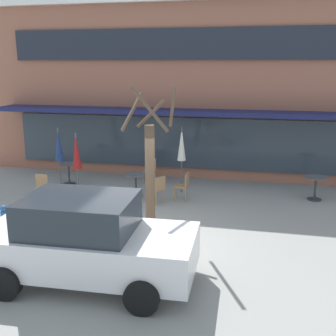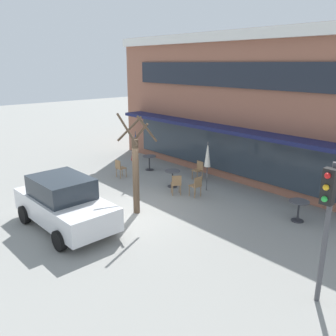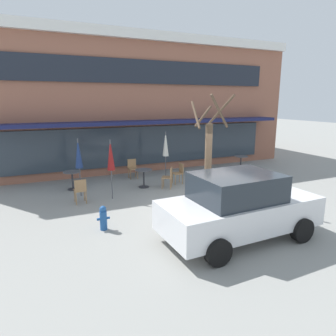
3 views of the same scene
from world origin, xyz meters
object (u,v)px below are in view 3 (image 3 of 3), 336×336
(cafe_table_by_tree, at_px, (144,175))
(patio_umbrella_cream_folded, at_px, (78,154))
(cafe_table_near_wall, at_px, (72,177))
(cafe_table_streetside, at_px, (241,161))
(patio_umbrella_green_folded, at_px, (166,144))
(patio_umbrella_corner_open, at_px, (111,156))
(street_tree, at_px, (208,157))
(cafe_chair_0, at_px, (80,189))
(cafe_chair_1, at_px, (169,176))
(cafe_chair_3, at_px, (179,172))
(cafe_chair_2, at_px, (133,167))
(parked_sedan, at_px, (239,206))
(fire_hydrant, at_px, (103,218))

(cafe_table_by_tree, bearing_deg, patio_umbrella_cream_folded, -177.30)
(cafe_table_near_wall, distance_m, cafe_table_streetside, 8.43)
(cafe_table_near_wall, height_order, patio_umbrella_green_folded, patio_umbrella_green_folded)
(patio_umbrella_corner_open, relative_size, street_tree, 0.58)
(cafe_table_by_tree, height_order, cafe_chair_0, cafe_chair_0)
(cafe_table_streetside, distance_m, cafe_chair_1, 5.00)
(cafe_chair_0, xyz_separation_m, street_tree, (4.01, -1.93, 1.17))
(patio_umbrella_green_folded, bearing_deg, cafe_chair_3, -74.85)
(patio_umbrella_corner_open, distance_m, cafe_chair_1, 2.73)
(patio_umbrella_green_folded, height_order, patio_umbrella_cream_folded, same)
(patio_umbrella_cream_folded, bearing_deg, cafe_table_near_wall, 100.36)
(cafe_chair_3, bearing_deg, patio_umbrella_green_folded, 105.15)
(cafe_chair_1, xyz_separation_m, cafe_chair_2, (-0.85, 2.23, 0.00))
(patio_umbrella_green_folded, relative_size, patio_umbrella_cream_folded, 1.00)
(cafe_table_streetside, distance_m, cafe_chair_3, 4.19)
(cafe_chair_1, distance_m, cafe_chair_2, 2.39)
(parked_sedan, relative_size, fire_hydrant, 6.04)
(cafe_table_streetside, relative_size, cafe_table_by_tree, 1.00)
(cafe_chair_3, bearing_deg, fire_hydrant, -139.66)
(cafe_chair_1, height_order, parked_sedan, parked_sedan)
(street_tree, height_order, fire_hydrant, street_tree)
(patio_umbrella_cream_folded, height_order, patio_umbrella_corner_open, same)
(patio_umbrella_cream_folded, relative_size, fire_hydrant, 3.12)
(cafe_chair_1, distance_m, fire_hydrant, 4.48)
(patio_umbrella_cream_folded, relative_size, street_tree, 0.58)
(cafe_chair_1, height_order, cafe_chair_2, same)
(parked_sedan, bearing_deg, patio_umbrella_cream_folded, 121.04)
(patio_umbrella_green_folded, distance_m, cafe_chair_3, 1.45)
(cafe_table_streetside, bearing_deg, cafe_chair_0, -167.11)
(patio_umbrella_corner_open, bearing_deg, cafe_table_streetside, 14.37)
(cafe_chair_3, bearing_deg, patio_umbrella_cream_folded, -179.60)
(cafe_table_streetside, height_order, cafe_table_by_tree, same)
(cafe_table_by_tree, xyz_separation_m, street_tree, (1.29, -2.95, 1.18))
(cafe_chair_2, relative_size, cafe_chair_3, 1.00)
(patio_umbrella_green_folded, relative_size, fire_hydrant, 3.12)
(cafe_table_near_wall, distance_m, cafe_chair_0, 1.88)
(cafe_table_by_tree, xyz_separation_m, patio_umbrella_green_folded, (1.35, 0.81, 1.11))
(patio_umbrella_cream_folded, distance_m, street_tree, 4.80)
(cafe_chair_3, height_order, fire_hydrant, cafe_chair_3)
(fire_hydrant, bearing_deg, cafe_chair_3, 40.34)
(fire_hydrant, bearing_deg, cafe_chair_1, 41.56)
(cafe_table_streetside, xyz_separation_m, cafe_chair_1, (-4.78, -1.47, 0.01))
(patio_umbrella_green_folded, height_order, patio_umbrella_corner_open, same)
(cafe_chair_1, distance_m, street_tree, 2.68)
(patio_umbrella_corner_open, bearing_deg, cafe_table_near_wall, 123.14)
(patio_umbrella_cream_folded, height_order, fire_hydrant, patio_umbrella_cream_folded)
(patio_umbrella_green_folded, height_order, cafe_chair_1, patio_umbrella_green_folded)
(cafe_table_by_tree, bearing_deg, cafe_chair_0, -159.44)
(cafe_table_near_wall, height_order, cafe_table_by_tree, same)
(cafe_chair_1, height_order, street_tree, street_tree)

